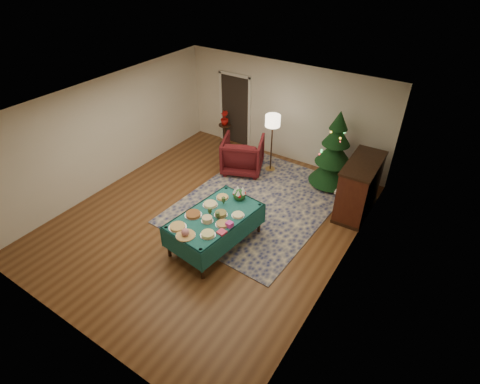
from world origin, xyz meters
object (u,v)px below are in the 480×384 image
Objects in this scene: buffet_table at (215,221)px; side_table at (225,135)px; potted_plant at (225,121)px; gift_box at (229,224)px; piano at (359,187)px; christmas_tree at (334,153)px; armchair at (243,153)px; floor_lamp at (273,124)px.

buffet_table is 3.13× the size of side_table.
potted_plant is at bearing 116.57° from side_table.
piano reaches higher than gift_box.
potted_plant is at bearing 122.53° from buffet_table.
christmas_tree is at bearing -5.31° from side_table.
gift_box reaches higher than buffet_table.
side_table is 3.60m from christmas_tree.
armchair is 2.38m from christmas_tree.
piano is at bearing 52.91° from buffet_table.
armchair is (-1.12, 2.77, -0.07)m from buffet_table.
potted_plant is (-1.28, 0.99, 0.24)m from armchair.
potted_plant is 4.58m from piano.
christmas_tree reaches higher than piano.
piano is at bearing 156.10° from armchair.
gift_box is at bearing -74.25° from floor_lamp.
armchair is 1.63m from side_table.
side_table is (-2.84, 3.88, -0.48)m from gift_box.
gift_box is 0.06× the size of christmas_tree.
floor_lamp is 2.23m from side_table.
buffet_table is 3.63m from christmas_tree.
gift_box is 3.50m from floor_lamp.
gift_box is 0.07× the size of floor_lamp.
buffet_table is 1.33× the size of piano.
potted_plant is at bearing 174.69° from christmas_tree.
potted_plant is (-0.00, 0.00, 0.45)m from side_table.
floor_lamp reaches higher than buffet_table.
piano is at bearing -38.54° from christmas_tree.
potted_plant is (-1.90, 0.55, -0.58)m from floor_lamp.
side_table is 0.32× the size of christmas_tree.
buffet_table is 4.79× the size of potted_plant.
buffet_table is 0.49m from gift_box.
floor_lamp is 1.71m from christmas_tree.
armchair is 1.64× the size of side_table.
buffet_table is 3.34m from floor_lamp.
piano is at bearing -11.22° from floor_lamp.
buffet_table is at bearing -127.09° from piano.
christmas_tree reaches higher than floor_lamp.
piano reaches higher than potted_plant.
floor_lamp is 1.04× the size of piano.
side_table is at bearing 122.53° from buffet_table.
christmas_tree reaches higher than potted_plant.
buffet_table is at bearing 89.29° from armchair.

